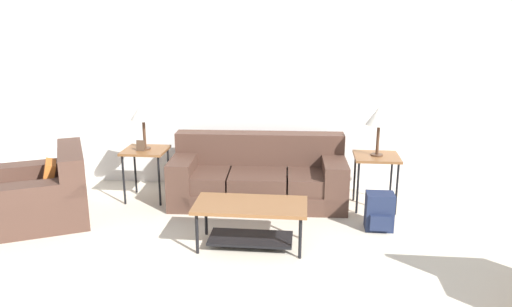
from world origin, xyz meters
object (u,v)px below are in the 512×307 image
side_table_left (146,155)px  table_lamp_left (143,112)px  backpack (379,212)px  side_table_right (376,161)px  couch (259,179)px  armchair (44,195)px  table_lamp_right (379,116)px  coffee_table (251,215)px

side_table_left → table_lamp_left: bearing=90.0°
backpack → side_table_right: bearing=87.7°
couch → side_table_left: size_ratio=3.30×
side_table_left → table_lamp_left: 0.54m
side_table_left → side_table_right: 2.81m
table_lamp_left → side_table_left: bearing=-90.0°
backpack → couch: bearing=153.0°
armchair → side_table_right: 3.85m
armchair → backpack: 3.74m
table_lamp_right → backpack: table_lamp_right is taller
couch → coffee_table: size_ratio=1.93×
couch → armchair: (-2.36, -0.80, -0.01)m
table_lamp_left → backpack: bearing=-13.1°
armchair → backpack: size_ratio=3.48×
armchair → table_lamp_right: (3.77, 0.75, 0.83)m
couch → armchair: bearing=-161.3°
side_table_right → table_lamp_left: table_lamp_left is taller
side_table_right → table_lamp_right: bearing=76.0°
coffee_table → table_lamp_right: table_lamp_right is taller
side_table_left → table_lamp_right: (2.81, 0.00, 0.54)m
armchair → side_table_right: (3.77, 0.75, 0.29)m
side_table_left → table_lamp_right: bearing=0.0°
side_table_right → armchair: bearing=-168.8°
couch → backpack: size_ratio=5.23×
table_lamp_left → table_lamp_right: same height
table_lamp_right → side_table_right: bearing=-104.0°
couch → backpack: (1.38, -0.70, -0.10)m
backpack → coffee_table: bearing=-157.9°
armchair → table_lamp_right: bearing=11.2°
couch → side_table_left: (-1.40, -0.05, 0.28)m
armchair → backpack: (3.74, 0.10, -0.08)m
couch → table_lamp_right: size_ratio=3.63×
coffee_table → side_table_right: size_ratio=1.72×
coffee_table → backpack: coffee_table is taller
couch → table_lamp_right: 1.63m
side_table_left → backpack: size_ratio=1.58×
couch → side_table_left: couch is taller
table_lamp_left → coffee_table: bearing=-39.6°
table_lamp_right → side_table_left: bearing=-180.0°
table_lamp_left → table_lamp_right: (2.81, 0.00, 0.00)m
side_table_left → side_table_right: same height
armchair → table_lamp_right: 3.93m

